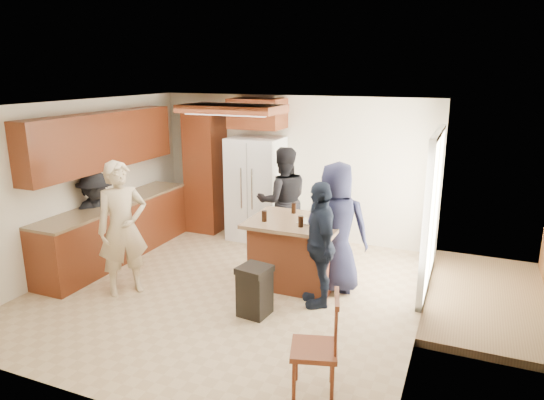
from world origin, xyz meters
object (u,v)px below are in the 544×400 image
at_px(spindle_chair, 316,349).
at_px(person_front_left, 123,228).
at_px(person_side_right, 320,244).
at_px(refrigerator, 256,189).
at_px(trash_bin, 255,290).
at_px(person_behind_right, 336,228).
at_px(kitchen_island, 296,251).
at_px(person_counter, 97,219).
at_px(person_behind_left, 283,201).

bearing_deg(spindle_chair, person_front_left, 160.47).
height_order(person_side_right, spindle_chair, person_side_right).
height_order(person_front_left, refrigerator, same).
bearing_deg(trash_bin, spindle_chair, -45.13).
bearing_deg(person_behind_right, spindle_chair, 91.96).
height_order(person_behind_right, spindle_chair, person_behind_right).
distance_m(refrigerator, spindle_chair, 4.42).
bearing_deg(kitchen_island, person_side_right, -43.40).
xyz_separation_m(refrigerator, trash_bin, (1.15, -2.59, -0.58)).
height_order(person_behind_right, person_counter, person_behind_right).
distance_m(person_behind_left, kitchen_island, 1.28).
xyz_separation_m(person_behind_right, person_side_right, (-0.07, -0.47, -0.08)).
bearing_deg(person_counter, person_front_left, -101.23).
height_order(kitchen_island, trash_bin, kitchen_island).
relative_size(person_front_left, person_side_right, 1.12).
distance_m(person_side_right, trash_bin, 1.00).
relative_size(person_side_right, kitchen_island, 1.26).
xyz_separation_m(person_behind_right, refrigerator, (-1.86, 1.53, 0.01)).
height_order(refrigerator, trash_bin, refrigerator).
relative_size(person_behind_left, refrigerator, 0.97).
relative_size(person_counter, kitchen_island, 1.14).
bearing_deg(person_counter, trash_bin, -80.14).
bearing_deg(person_behind_left, refrigerator, -65.75).
xyz_separation_m(person_front_left, spindle_chair, (3.01, -1.07, -0.45)).
height_order(person_front_left, kitchen_island, person_front_left).
xyz_separation_m(person_behind_right, person_counter, (-3.58, -0.52, -0.16)).
height_order(person_front_left, person_behind_left, person_front_left).
bearing_deg(trash_bin, person_behind_right, 56.37).
bearing_deg(person_front_left, trash_bin, -49.24).
relative_size(person_behind_left, spindle_chair, 1.76).
bearing_deg(kitchen_island, spindle_chair, -65.68).
distance_m(person_behind_right, trash_bin, 1.39).
xyz_separation_m(person_front_left, person_side_right, (2.50, 0.68, -0.09)).
height_order(person_behind_right, trash_bin, person_behind_right).
bearing_deg(trash_bin, person_side_right, 43.32).
distance_m(person_behind_left, person_side_right, 1.86).
height_order(person_behind_left, trash_bin, person_behind_left).
relative_size(person_counter, trash_bin, 2.32).
height_order(person_side_right, refrigerator, refrigerator).
bearing_deg(person_behind_left, spindle_chair, 85.43).
bearing_deg(spindle_chair, person_behind_left, 116.17).
xyz_separation_m(person_behind_left, refrigerator, (-0.70, 0.49, 0.02)).
bearing_deg(person_side_right, kitchen_island, -161.66).
distance_m(person_front_left, person_behind_right, 2.82).
bearing_deg(kitchen_island, person_behind_right, 1.19).
bearing_deg(person_behind_right, person_behind_left, -51.32).
bearing_deg(person_behind_right, refrigerator, -48.85).
bearing_deg(spindle_chair, trash_bin, 134.87).
relative_size(person_side_right, refrigerator, 0.90).
bearing_deg(refrigerator, spindle_chair, -58.47).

